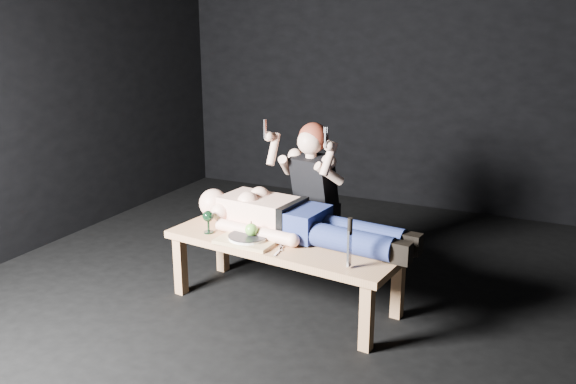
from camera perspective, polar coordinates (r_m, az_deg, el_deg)
The scene contains 13 objects.
ground at distance 3.88m, azimuth 3.23°, elevation -11.38°, with size 5.00×5.00×0.00m, color black.
back_wall at distance 5.84m, azimuth 13.13°, elevation 12.94°, with size 5.00×5.00×0.00m, color black.
table at distance 3.88m, azimuth -0.32°, elevation -7.65°, with size 1.51×0.57×0.45m, color #AE7A52.
lying_man at distance 3.81m, azimuth 1.09°, elevation -2.38°, with size 1.48×0.45×0.26m, color #FBBDA1, non-canonical shape.
kneeling_woman at distance 4.26m, azimuth 3.04°, elevation -0.46°, with size 0.61×0.69×1.15m, color black, non-canonical shape.
serving_tray at distance 3.76m, azimuth -3.81°, elevation -4.58°, with size 0.37×0.27×0.02m, color tan.
plate at distance 3.76m, azimuth -3.81°, elevation -4.29°, with size 0.24×0.24×0.02m, color white.
apple at distance 3.74m, azimuth -3.50°, elevation -3.58°, with size 0.08×0.08×0.08m, color green.
goblet at distance 3.92m, azimuth -7.57°, elevation -2.83°, with size 0.07×0.07×0.15m, color black, non-canonical shape.
fork_flat at distance 3.84m, azimuth -5.47°, elevation -4.32°, with size 0.01×0.16×0.01m, color #B2B2B7.
knife_flat at distance 3.61m, azimuth -0.88°, elevation -5.63°, with size 0.01×0.16×0.01m, color #B2B2B7.
spoon_flat at distance 3.68m, azimuth -0.74°, elevation -5.15°, with size 0.01×0.16×0.01m, color #B2B2B7.
carving_knife at distance 3.34m, azimuth 5.86°, elevation -4.87°, with size 0.04×0.04×0.29m, color #B2B2B7, non-canonical shape.
Camera 1 is at (1.29, -3.19, 1.80)m, focal length 37.45 mm.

